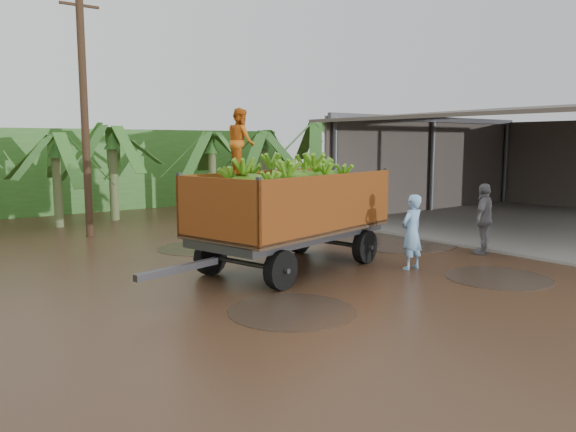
% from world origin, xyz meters
% --- Properties ---
extents(ground, '(100.00, 100.00, 0.00)m').
position_xyz_m(ground, '(0.00, 0.00, 0.00)').
color(ground, black).
rests_on(ground, ground).
extents(packing_shed, '(12.78, 10.80, 4.76)m').
position_xyz_m(packing_shed, '(11.77, 1.77, 2.50)').
color(packing_shed, gray).
rests_on(packing_shed, ground).
extents(hedge_north, '(22.00, 3.00, 3.60)m').
position_xyz_m(hedge_north, '(-2.00, 16.00, 1.80)').
color(hedge_north, '#2D661E').
rests_on(hedge_north, ground).
extents(banana_trailer, '(7.07, 3.51, 3.78)m').
position_xyz_m(banana_trailer, '(-0.68, 0.69, 1.51)').
color(banana_trailer, '#A95218').
rests_on(banana_trailer, ground).
extents(man_blue, '(0.69, 0.47, 1.81)m').
position_xyz_m(man_blue, '(1.60, -1.12, 0.90)').
color(man_blue, '#7EB3E6').
rests_on(man_blue, ground).
extents(man_grey, '(1.22, 0.77, 1.94)m').
position_xyz_m(man_grey, '(4.61, -1.09, 0.97)').
color(man_grey, slate).
rests_on(man_grey, ground).
extents(utility_pole, '(1.20, 0.24, 7.80)m').
position_xyz_m(utility_pole, '(-2.98, 8.33, 3.96)').
color(utility_pole, '#47301E').
rests_on(utility_pole, ground).
extents(banana_plants, '(25.30, 20.30, 4.18)m').
position_xyz_m(banana_plants, '(-5.23, 7.07, 1.92)').
color(banana_plants, '#2D661E').
rests_on(banana_plants, ground).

